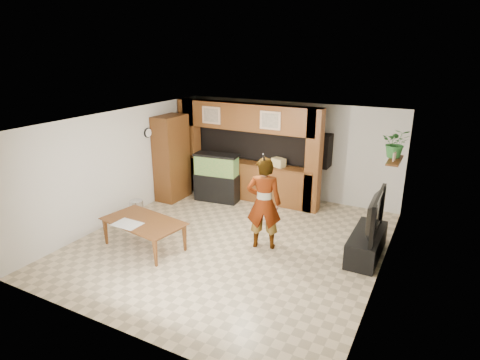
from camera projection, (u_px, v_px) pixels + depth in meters
The scene contains 20 objects.
floor at pixel (232, 242), 8.58m from camera, with size 6.50×6.50×0.00m, color tan.
ceiling at pixel (231, 121), 7.76m from camera, with size 6.50×6.50×0.00m, color white.
wall_back at pixel (289, 150), 10.90m from camera, with size 6.00×6.00×0.00m, color beige.
wall_left at pixel (121, 165), 9.50m from camera, with size 6.50×6.50×0.00m, color beige.
wall_right at pixel (385, 211), 6.84m from camera, with size 6.50×6.50×0.00m, color beige.
partition at pixel (248, 150), 10.80m from camera, with size 4.20×0.99×2.60m.
wall_clock at pixel (148, 133), 10.13m from camera, with size 0.05×0.25×0.25m.
wall_shelf at pixel (395, 160), 8.42m from camera, with size 0.25×0.90×0.04m, color brown.
pantry_cabinet at pixel (172, 158), 10.73m from camera, with size 0.57×0.93×2.27m, color brown.
trash_can at pixel (137, 212), 9.38m from camera, with size 0.32×0.32×0.58m, color #B2B2B7.
aquarium at pixel (217, 178), 10.70m from camera, with size 1.17×0.44×1.30m.
tv_stand at pixel (366, 244), 7.94m from camera, with size 0.55×1.51×0.50m, color black.
television at pixel (370, 213), 7.73m from camera, with size 1.43×0.19×0.83m, color black.
photo_frame at pixel (394, 157), 8.26m from camera, with size 0.03×0.14×0.19m, color tan.
potted_plant at pixel (396, 143), 8.46m from camera, with size 0.57×0.49×0.63m, color #2C702F.
person at pixel (264, 203), 8.09m from camera, with size 0.70×0.46×1.93m, color #968352.
microphone at pixel (264, 157), 7.61m from camera, with size 0.04×0.04×0.16m, color black.
dining_table at pixel (143, 235), 8.23m from camera, with size 1.71×0.95×0.60m, color brown.
newspaper_a at pixel (127, 224), 8.00m from camera, with size 0.56×0.41×0.01m, color silver.
counter_box at pixel (279, 162), 10.26m from camera, with size 0.33×0.22×0.22m, color tan.
Camera 1 is at (3.75, -6.75, 3.96)m, focal length 30.00 mm.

